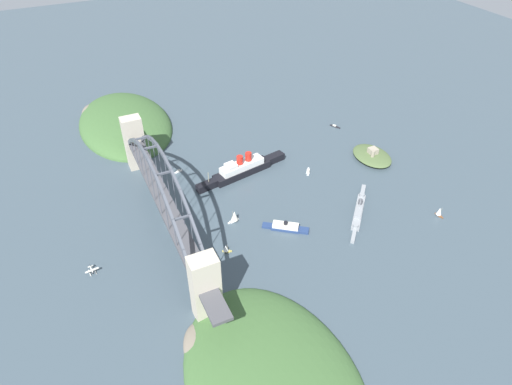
# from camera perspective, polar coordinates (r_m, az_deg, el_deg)

# --- Properties ---
(ground_plane) EXTENTS (1400.00, 1400.00, 0.00)m
(ground_plane) POSITION_cam_1_polar(r_m,az_deg,el_deg) (370.93, -11.19, -4.20)
(ground_plane) COLOR #3D4C56
(harbor_arch_bridge) EXTENTS (249.78, 17.76, 67.43)m
(harbor_arch_bridge) POSITION_cam_1_polar(r_m,az_deg,el_deg) (352.78, -11.75, -0.77)
(harbor_arch_bridge) COLOR #BCB29E
(harbor_arch_bridge) RESTS_ON ground
(headland_west_shore) EXTENTS (156.08, 96.00, 31.27)m
(headland_west_shore) POSITION_cam_1_polar(r_m,az_deg,el_deg) (519.64, -16.44, 8.28)
(headland_west_shore) COLOR #3D6033
(headland_west_shore) RESTS_ON ground
(headland_east_shore) EXTENTS (144.10, 98.25, 20.23)m
(headland_east_shore) POSITION_cam_1_polar(r_m,az_deg,el_deg) (280.93, 1.78, -22.72)
(headland_east_shore) COLOR #3D6033
(headland_east_shore) RESTS_ON ground
(ocean_liner) EXTENTS (25.69, 95.20, 20.70)m
(ocean_liner) POSITION_cam_1_polar(r_m,az_deg,el_deg) (416.80, -1.75, 3.04)
(ocean_liner) COLOR black
(ocean_liner) RESTS_ON ground
(naval_cruiser) EXTENTS (57.40, 53.18, 16.83)m
(naval_cruiser) POSITION_cam_1_polar(r_m,az_deg,el_deg) (384.03, 12.92, -2.23)
(naval_cruiser) COLOR gray
(naval_cruiser) RESTS_ON ground
(harbor_ferry_steamer) EXTENTS (27.24, 33.77, 7.76)m
(harbor_ferry_steamer) POSITION_cam_1_polar(r_m,az_deg,el_deg) (360.51, 3.80, -4.38)
(harbor_ferry_steamer) COLOR navy
(harbor_ferry_steamer) RESTS_ON ground
(fort_island_mid_harbor) EXTENTS (44.36, 32.45, 12.27)m
(fort_island_mid_harbor) POSITION_cam_1_polar(r_m,az_deg,el_deg) (454.10, 14.51, 4.56)
(fort_island_mid_harbor) COLOR #4C6038
(fort_island_mid_harbor) RESTS_ON ground
(seaplane_taxiing_near_bridge) EXTENTS (8.63, 9.70, 4.89)m
(seaplane_taxiing_near_bridge) POSITION_cam_1_polar(r_m,az_deg,el_deg) (348.06, -20.09, -9.30)
(seaplane_taxiing_near_bridge) COLOR #B7B7B2
(seaplane_taxiing_near_bridge) RESTS_ON ground
(small_boat_0) EXTENTS (5.43, 7.12, 7.51)m
(small_boat_0) POSITION_cam_1_polar(r_m,az_deg,el_deg) (341.46, -3.84, -7.09)
(small_boat_0) COLOR gold
(small_boat_0) RESTS_ON ground
(small_boat_1) EXTENTS (11.54, 7.14, 2.04)m
(small_boat_1) POSITION_cam_1_polar(r_m,az_deg,el_deg) (501.47, 9.98, 8.29)
(small_boat_1) COLOR black
(small_boat_1) RESTS_ON ground
(small_boat_2) EXTENTS (3.25, 8.73, 2.49)m
(small_boat_2) POSITION_cam_1_polar(r_m,az_deg,el_deg) (428.19, -9.83, 2.65)
(small_boat_2) COLOR silver
(small_boat_2) RESTS_ON ground
(small_boat_3) EXTENTS (6.72, 10.44, 11.70)m
(small_boat_3) POSITION_cam_1_polar(r_m,az_deg,el_deg) (365.46, -2.76, -2.98)
(small_boat_3) COLOR silver
(small_boat_3) RESTS_ON ground
(small_boat_4) EXTENTS (10.49, 7.82, 2.55)m
(small_boat_4) POSITION_cam_1_polar(r_m,az_deg,el_deg) (424.74, 6.63, 2.68)
(small_boat_4) COLOR silver
(small_boat_4) RESTS_ON ground
(small_boat_5) EXTENTS (8.06, 5.02, 9.40)m
(small_boat_5) POSITION_cam_1_polar(r_m,az_deg,el_deg) (400.64, 22.24, -2.24)
(small_boat_5) COLOR brown
(small_boat_5) RESTS_ON ground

